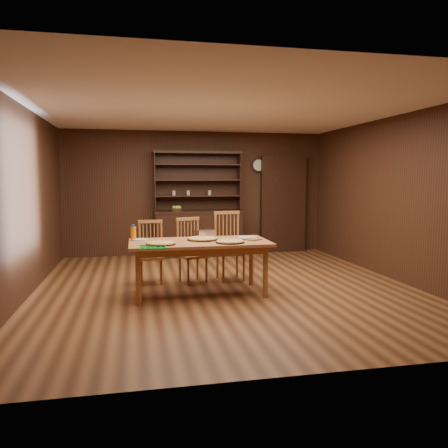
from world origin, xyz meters
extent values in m
plane|color=brown|center=(0.00, 0.00, 0.00)|extent=(6.00, 6.00, 0.00)
plane|color=white|center=(0.00, 0.00, 2.60)|extent=(6.00, 6.00, 0.00)
plane|color=#3E1F13|center=(0.00, 3.00, 1.30)|extent=(5.50, 0.00, 5.50)
plane|color=#3E1F13|center=(0.00, -3.00, 1.30)|extent=(5.50, 0.00, 5.50)
plane|color=#3E1F13|center=(-2.75, 0.00, 1.30)|extent=(0.00, 6.00, 6.00)
plane|color=#3E1F13|center=(2.75, 0.00, 1.30)|extent=(0.00, 6.00, 6.00)
cube|color=black|center=(0.00, 2.74, 0.45)|extent=(1.80, 0.50, 0.90)
cube|color=black|center=(0.00, 2.74, 0.92)|extent=(1.84, 0.52, 0.04)
cube|color=black|center=(0.00, 2.97, 1.55)|extent=(1.80, 0.02, 1.20)
cube|color=black|center=(-0.89, 2.82, 1.55)|extent=(0.02, 0.32, 1.20)
cube|color=black|center=(0.89, 2.82, 1.55)|extent=(0.02, 0.32, 1.20)
cube|color=black|center=(0.00, 2.82, 2.15)|extent=(1.84, 0.34, 0.05)
cylinder|color=#A49B8B|center=(-0.50, 2.82, 1.31)|extent=(0.07, 0.07, 0.10)
cylinder|color=#A49B8B|center=(-0.20, 2.82, 1.31)|extent=(0.07, 0.07, 0.10)
cube|color=black|center=(1.90, 2.90, 1.05)|extent=(1.00, 0.18, 2.10)
cylinder|color=black|center=(1.35, 2.96, 1.90)|extent=(0.30, 0.04, 0.30)
cylinder|color=beige|center=(1.35, 2.94, 1.90)|extent=(0.24, 0.01, 0.24)
cube|color=#AF6E3D|center=(-0.43, -0.32, 0.73)|extent=(1.92, 0.96, 0.04)
cylinder|color=#AF6E3D|center=(-1.27, -0.68, 0.35)|extent=(0.07, 0.07, 0.71)
cylinder|color=#AF6E3D|center=(-1.27, 0.05, 0.35)|extent=(0.07, 0.07, 0.71)
cylinder|color=#AF6E3D|center=(0.42, -0.68, 0.35)|extent=(0.07, 0.07, 0.71)
cylinder|color=#AF6E3D|center=(0.42, 0.05, 0.35)|extent=(0.07, 0.07, 0.71)
cube|color=#B2793D|center=(-1.07, 0.49, 0.40)|extent=(0.41, 0.39, 0.04)
cylinder|color=#B2793D|center=(-1.22, 0.35, 0.19)|extent=(0.03, 0.03, 0.38)
cylinder|color=#B2793D|center=(-1.21, 0.63, 0.19)|extent=(0.03, 0.03, 0.38)
cylinder|color=#B2793D|center=(-0.92, 0.34, 0.19)|extent=(0.03, 0.03, 0.38)
cylinder|color=#B2793D|center=(-0.91, 0.62, 0.19)|extent=(0.03, 0.03, 0.38)
cube|color=#B2793D|center=(-1.06, 0.65, 0.94)|extent=(0.38, 0.05, 0.05)
cube|color=#B2793D|center=(-0.43, 0.39, 0.42)|extent=(0.52, 0.51, 0.04)
cylinder|color=#B2793D|center=(-0.53, 0.20, 0.20)|extent=(0.04, 0.04, 0.40)
cylinder|color=#B2793D|center=(-0.63, 0.48, 0.20)|extent=(0.04, 0.04, 0.40)
cylinder|color=#B2793D|center=(-0.23, 0.31, 0.20)|extent=(0.04, 0.04, 0.40)
cylinder|color=#B2793D|center=(-0.33, 0.58, 0.20)|extent=(0.04, 0.04, 0.40)
cube|color=#B2793D|center=(-0.49, 0.55, 0.98)|extent=(0.38, 0.17, 0.05)
cube|color=#B2793D|center=(0.18, 0.45, 0.46)|extent=(0.49, 0.47, 0.04)
cylinder|color=#B2793D|center=(0.03, 0.27, 0.22)|extent=(0.04, 0.04, 0.44)
cylinder|color=#B2793D|center=(-0.01, 0.59, 0.22)|extent=(0.04, 0.04, 0.44)
cylinder|color=#B2793D|center=(0.37, 0.31, 0.22)|extent=(0.04, 0.04, 0.44)
cylinder|color=#B2793D|center=(0.33, 0.62, 0.22)|extent=(0.04, 0.04, 0.44)
cube|color=#B2793D|center=(0.16, 0.63, 1.06)|extent=(0.43, 0.08, 0.05)
cylinder|color=black|center=(-0.98, -0.53, 0.76)|extent=(0.39, 0.39, 0.01)
cylinder|color=tan|center=(-0.98, -0.53, 0.77)|extent=(0.36, 0.36, 0.02)
torus|color=#C38946|center=(-0.98, -0.53, 0.77)|extent=(0.37, 0.37, 0.03)
cylinder|color=black|center=(-0.05, -0.55, 0.76)|extent=(0.39, 0.39, 0.01)
cylinder|color=tan|center=(-0.05, -0.55, 0.77)|extent=(0.36, 0.36, 0.02)
torus|color=#C38946|center=(-0.05, -0.55, 0.77)|extent=(0.37, 0.37, 0.03)
cylinder|color=black|center=(-0.37, -0.21, 0.76)|extent=(0.44, 0.44, 0.01)
cylinder|color=tan|center=(-0.37, -0.21, 0.77)|extent=(0.40, 0.40, 0.02)
torus|color=#C38946|center=(-0.37, -0.21, 0.77)|extent=(0.41, 0.41, 0.03)
cylinder|color=white|center=(-1.24, -0.06, 0.76)|extent=(0.23, 0.23, 0.01)
torus|color=#2F538D|center=(-1.24, -0.06, 0.76)|extent=(0.23, 0.23, 0.01)
cylinder|color=white|center=(0.29, -0.15, 0.76)|extent=(0.29, 0.29, 0.01)
torus|color=#2F538D|center=(0.29, -0.15, 0.76)|extent=(0.29, 0.29, 0.01)
cube|color=white|center=(-0.28, 0.10, 0.80)|extent=(0.31, 0.25, 0.11)
cylinder|color=orange|center=(-1.33, -0.03, 0.85)|extent=(0.08, 0.08, 0.19)
cylinder|color=#153BAD|center=(-1.33, -0.03, 0.96)|extent=(0.04, 0.04, 0.03)
cube|color=#B21414|center=(0.32, -0.34, 0.76)|extent=(0.29, 0.29, 0.02)
cube|color=#B21414|center=(0.36, -0.23, 0.76)|extent=(0.22, 0.22, 0.01)
cylinder|color=black|center=(-0.46, 2.69, 0.97)|extent=(0.27, 0.27, 0.06)
sphere|color=#7EB22F|center=(-0.51, 2.69, 1.02)|extent=(0.08, 0.08, 0.08)
sphere|color=#7EB22F|center=(-0.43, 2.72, 1.02)|extent=(0.08, 0.08, 0.08)
sphere|color=#7EB22F|center=(-0.46, 2.64, 1.02)|extent=(0.08, 0.08, 0.08)
sphere|color=#7EB22F|center=(-0.40, 2.67, 1.02)|extent=(0.08, 0.08, 0.08)
camera|label=1|loc=(-1.30, -6.25, 1.62)|focal=35.00mm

